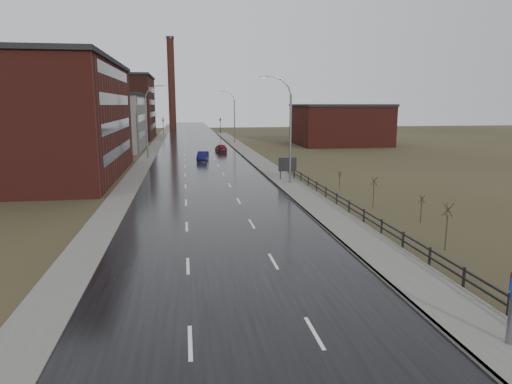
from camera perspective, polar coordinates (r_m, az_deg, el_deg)
name	(u,v)px	position (r m, az deg, el deg)	size (l,w,h in m)	color
road	(200,159)	(71.74, -7.05, 4.07)	(14.00, 300.00, 0.06)	black
sidewalk_right	(290,185)	(48.20, 4.27, 0.88)	(3.20, 180.00, 0.18)	#595651
curb_right	(276,185)	(47.88, 2.50, 0.83)	(0.16, 180.00, 0.18)	slate
sidewalk_left	(146,160)	(71.94, -13.61, 3.89)	(2.40, 260.00, 0.12)	#595651
warehouse_near	(18,119)	(59.26, -27.61, 8.04)	(22.44, 28.56, 13.50)	#471914
warehouse_mid	(98,122)	(90.63, -19.10, 8.29)	(16.32, 20.40, 10.50)	slate
warehouse_far	(99,107)	(120.99, -19.08, 9.99)	(26.52, 24.48, 15.50)	#331611
building_right	(340,125)	(98.83, 10.45, 8.29)	(18.36, 16.32, 8.50)	#471914
smokestack	(171,83)	(161.40, -10.52, 13.22)	(2.70, 2.70, 30.70)	#331611
streetlight_right_mid	(288,130)	(48.49, 3.98, 7.78)	(3.36, 0.28, 11.35)	slate
streetlight_left	(148,122)	(73.45, -13.29, 8.57)	(3.36, 0.28, 11.35)	slate
streetlight_right_far	(233,116)	(101.81, -2.88, 9.41)	(3.36, 0.28, 11.35)	slate
guardrail	(368,216)	(33.01, 13.80, -2.99)	(0.10, 53.05, 1.10)	black
shrub_c	(447,225)	(28.89, 22.75, -3.84)	(0.67, 0.71, 2.87)	#382D23
shrub_d	(421,208)	(35.22, 19.96, -1.86)	(0.48, 0.51, 2.03)	#382D23
shrub_e	(374,191)	(39.01, 14.50, 0.11)	(0.62, 0.65, 2.61)	#382D23
shrub_f	(340,179)	(47.13, 10.41, 1.55)	(0.43, 0.45, 1.78)	#382D23
billboard	(287,165)	(51.44, 3.96, 3.37)	(2.06, 0.17, 2.59)	black
traffic_light_left	(163,118)	(131.38, -11.56, 9.00)	(0.58, 2.73, 5.30)	black
traffic_light_right	(220,118)	(131.66, -4.50, 9.19)	(0.58, 2.73, 5.30)	black
car_near	(203,157)	(69.55, -6.67, 4.43)	(1.49, 4.28, 1.41)	#0C0C3D
car_far	(221,148)	(82.53, -4.39, 5.49)	(1.69, 4.20, 1.43)	#560E14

